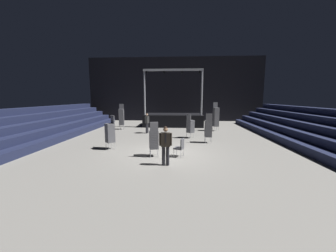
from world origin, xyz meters
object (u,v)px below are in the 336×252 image
chair_stack_front_left (110,132)px  loose_chair_near_man (180,146)px  chair_stack_front_right (121,117)px  crew_worker_near_stage (147,122)px  chair_stack_mid_centre (154,139)px  man_with_tie (166,144)px  chair_stack_mid_right (216,117)px  stage_riser (173,119)px  chair_stack_rear_left (190,126)px  chair_stack_mid_left (208,128)px

chair_stack_front_left → loose_chair_near_man: bearing=-152.4°
chair_stack_front_right → crew_worker_near_stage: size_ratio=1.39×
chair_stack_mid_centre → loose_chair_near_man: bearing=-13.0°
chair_stack_mid_centre → loose_chair_near_man: chair_stack_mid_centre is taller
man_with_tie → chair_stack_mid_centre: (-0.69, 1.31, -0.09)m
chair_stack_front_left → chair_stack_mid_centre: (2.72, -1.26, -0.08)m
chair_stack_front_left → chair_stack_front_right: chair_stack_front_right is taller
chair_stack_mid_right → loose_chair_near_man: chair_stack_mid_right is taller
stage_riser → chair_stack_rear_left: stage_riser is taller
chair_stack_mid_left → chair_stack_mid_right: (1.34, 4.74, 0.29)m
chair_stack_mid_centre → chair_stack_mid_right: bearing=47.0°
chair_stack_mid_left → chair_stack_front_left: bearing=-162.3°
chair_stack_front_right → loose_chair_near_man: size_ratio=2.53×
man_with_tie → loose_chair_near_man: size_ratio=1.85×
stage_riser → chair_stack_front_right: 5.54m
chair_stack_front_left → loose_chair_near_man: size_ratio=2.08×
stage_riser → loose_chair_near_man: bearing=-86.3°
chair_stack_mid_right → crew_worker_near_stage: bearing=-0.4°
chair_stack_front_right → chair_stack_rear_left: bearing=143.1°
chair_stack_front_right → crew_worker_near_stage: (2.74, -1.86, -0.23)m
crew_worker_near_stage → man_with_tie: bearing=31.8°
chair_stack_mid_left → stage_riser: bearing=107.7°
man_with_tie → chair_stack_rear_left: 6.17m
stage_riser → chair_stack_mid_centre: (-0.62, -11.03, 0.21)m
chair_stack_mid_centre → loose_chair_near_man: size_ratio=1.90×
chair_stack_front_left → chair_stack_rear_left: size_ratio=1.09×
man_with_tie → chair_stack_front_right: (-4.88, 9.62, 0.20)m
chair_stack_mid_centre → chair_stack_mid_left: bearing=31.9°
man_with_tie → chair_stack_mid_centre: chair_stack_mid_centre is taller
stage_riser → loose_chair_near_man: stage_riser is taller
man_with_tie → crew_worker_near_stage: (-2.14, 7.76, -0.02)m
chair_stack_mid_left → chair_stack_rear_left: (-1.10, 1.50, -0.08)m
man_with_tie → chair_stack_mid_right: chair_stack_mid_right is taller
stage_riser → crew_worker_near_stage: bearing=-114.2°
loose_chair_near_man → chair_stack_front_left: bearing=94.3°
stage_riser → man_with_tie: 12.34m
stage_riser → chair_stack_front_left: bearing=-108.9°
chair_stack_front_right → loose_chair_near_man: 9.99m
chair_stack_mid_centre → crew_worker_near_stage: 6.61m
chair_stack_mid_centre → stage_riser: bearing=73.5°
stage_riser → chair_stack_front_right: bearing=-150.5°
stage_riser → chair_stack_rear_left: size_ratio=3.40×
crew_worker_near_stage → chair_stack_front_right: bearing=-107.7°
chair_stack_front_right → crew_worker_near_stage: 3.32m
chair_stack_mid_left → loose_chair_near_man: size_ratio=2.08×
man_with_tie → chair_stack_rear_left: size_ratio=0.98×
chair_stack_rear_left → loose_chair_near_man: size_ratio=1.90×
stage_riser → chair_stack_rear_left: (1.48, -6.32, 0.21)m
stage_riser → loose_chair_near_man: (0.71, -11.02, -0.16)m
chair_stack_mid_right → chair_stack_rear_left: chair_stack_mid_right is taller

